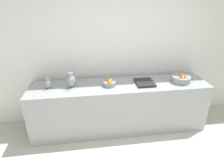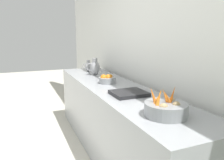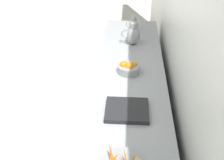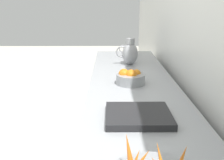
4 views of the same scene
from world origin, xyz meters
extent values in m
cube|color=white|center=(-1.95, 0.24, 1.50)|extent=(0.10, 7.86, 3.00)
cube|color=#9EA0A5|center=(-1.51, -0.26, 0.44)|extent=(0.66, 3.01, 0.87)
cylinder|color=gray|center=(-1.47, 0.80, 0.92)|extent=(0.33, 0.33, 0.10)
torus|color=gray|center=(-1.47, 0.80, 0.88)|extent=(0.19, 0.19, 0.01)
cone|color=orange|center=(-1.42, 0.78, 1.01)|extent=(0.09, 0.03, 0.13)
cone|color=orange|center=(-1.53, 0.80, 1.02)|extent=(0.07, 0.05, 0.16)
cone|color=orange|center=(-1.39, 0.81, 1.02)|extent=(0.09, 0.06, 0.15)
cone|color=orange|center=(-1.40, 0.74, 1.02)|extent=(0.06, 0.09, 0.15)
cone|color=orange|center=(-1.49, 0.77, 1.01)|extent=(0.06, 0.07, 0.13)
cone|color=orange|center=(-1.48, 0.80, 1.01)|extent=(0.09, 0.04, 0.12)
ellipsoid|color=tan|center=(-1.55, 0.75, 0.97)|extent=(0.07, 0.06, 0.05)
ellipsoid|color=tan|center=(-1.41, 0.86, 0.97)|extent=(0.06, 0.05, 0.05)
ellipsoid|color=tan|center=(-1.52, 0.86, 0.97)|extent=(0.06, 0.05, 0.05)
cylinder|color=gray|center=(-1.49, -0.44, 0.91)|extent=(0.21, 0.21, 0.08)
sphere|color=orange|center=(-1.44, -0.45, 0.94)|extent=(0.08, 0.08, 0.08)
sphere|color=orange|center=(-1.53, -0.46, 0.94)|extent=(0.07, 0.07, 0.07)
sphere|color=orange|center=(-1.49, -0.42, 0.94)|extent=(0.08, 0.08, 0.08)
ellipsoid|color=#939399|center=(-1.53, -1.06, 0.98)|extent=(0.15, 0.15, 0.21)
cylinder|color=#939399|center=(-1.53, -1.06, 1.10)|extent=(0.08, 0.08, 0.06)
torus|color=#939399|center=(-1.45, -1.06, 1.00)|extent=(0.11, 0.01, 0.11)
ellipsoid|color=#939399|center=(-1.54, -1.42, 0.95)|extent=(0.11, 0.11, 0.15)
cylinder|color=#939399|center=(-1.54, -1.42, 1.03)|extent=(0.06, 0.06, 0.04)
torus|color=#939399|center=(-1.48, -1.42, 0.96)|extent=(0.08, 0.01, 0.08)
cube|color=#232326|center=(-1.49, 0.16, 0.89)|extent=(0.34, 0.30, 0.04)
camera|label=1|loc=(1.22, -0.77, 2.21)|focal=29.31mm
camera|label=2|loc=(-0.48, 2.12, 1.48)|focal=35.91mm
camera|label=3|loc=(-1.48, 1.97, 2.34)|focal=47.01mm
camera|label=4|loc=(-1.34, 1.41, 1.46)|focal=41.73mm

